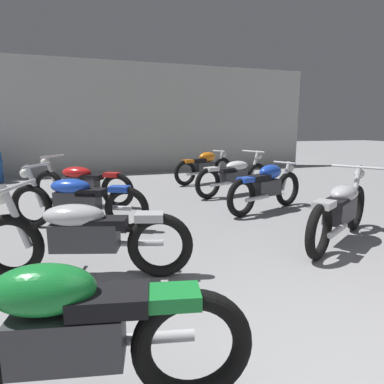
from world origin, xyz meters
TOP-DOWN VIEW (x-y plane):
  - back_wall at (0.00, 10.52)m, footprint 13.27×0.24m
  - motorcycle_left_row_0 at (-1.70, 0.74)m, footprint 1.95×0.61m
  - motorcycle_left_row_1 at (-1.59, 2.44)m, footprint 2.10×0.89m
  - motorcycle_left_row_2 at (-1.65, 4.19)m, footprint 1.99×1.11m
  - motorcycle_left_row_3 at (-1.57, 5.77)m, footprint 1.87×1.28m
  - motorcycle_right_row_1 at (1.64, 2.47)m, footprint 1.91×1.23m
  - motorcycle_right_row_2 at (1.61, 4.27)m, footprint 1.89×0.80m
  - motorcycle_right_row_3 at (1.70, 5.81)m, footprint 2.10×0.92m
  - motorcycle_right_row_4 at (1.64, 7.51)m, footprint 1.90×0.77m

SIDE VIEW (x-z plane):
  - motorcycle_left_row_1 at x=-1.59m, z-range -0.04..0.94m
  - motorcycle_left_row_2 at x=-1.65m, z-range -0.04..0.94m
  - motorcycle_left_row_3 at x=-1.57m, z-range -0.04..0.94m
  - motorcycle_right_row_1 at x=1.64m, z-range -0.04..0.94m
  - motorcycle_right_row_3 at x=1.70m, z-range -0.04..0.94m
  - motorcycle_left_row_0 at x=-1.70m, z-range 0.02..0.90m
  - motorcycle_right_row_2 at x=1.61m, z-range 0.02..0.90m
  - motorcycle_right_row_4 at x=1.64m, z-range 0.02..0.90m
  - back_wall at x=0.00m, z-range 0.00..3.60m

